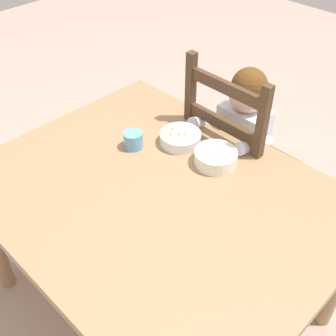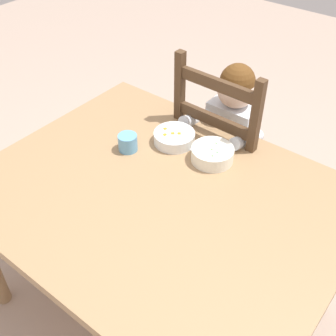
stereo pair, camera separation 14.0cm
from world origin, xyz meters
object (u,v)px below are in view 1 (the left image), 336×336
child_figure (239,136)px  drinking_cup (133,140)px  dining_table (157,208)px  bowl_of_carrots (180,138)px  dining_chair (236,163)px  spoon (188,147)px  bowl_of_peas (216,157)px

child_figure → drinking_cup: size_ratio=12.25×
dining_table → drinking_cup: drinking_cup is taller
bowl_of_carrots → child_figure: bearing=71.8°
dining_chair → drinking_cup: (-0.21, -0.45, 0.26)m
dining_table → spoon: size_ratio=9.85×
dining_table → spoon: (-0.10, 0.28, 0.09)m
dining_table → bowl_of_carrots: size_ratio=7.76×
bowl_of_peas → drinking_cup: size_ratio=2.16×
bowl_of_peas → bowl_of_carrots: size_ratio=0.98×
dining_table → child_figure: (-0.05, 0.57, 0.02)m
bowl_of_peas → drinking_cup: (-0.31, -0.16, 0.00)m
dining_table → child_figure: 0.58m
dining_chair → dining_table: bearing=-84.9°
dining_table → bowl_of_peas: bowl_of_peas is taller
dining_table → spoon: 0.31m
drinking_cup → dining_chair: bearing=64.7°
child_figure → drinking_cup: bearing=-115.6°
dining_table → child_figure: size_ratio=1.39×
bowl_of_peas → spoon: bearing=-179.1°
child_figure → bowl_of_peas: 0.32m
bowl_of_peas → bowl_of_carrots: 0.19m
bowl_of_peas → bowl_of_carrots: (-0.19, -0.00, -0.00)m
bowl_of_carrots → spoon: bearing=-2.7°
dining_chair → child_figure: 0.16m
drinking_cup → spoon: bearing=43.1°
dining_table → dining_chair: size_ratio=1.31×
child_figure → bowl_of_peas: child_figure is taller
bowl_of_carrots → spoon: bowl_of_carrots is taller
dining_chair → bowl_of_carrots: bearing=-107.9°
child_figure → dining_table: bearing=-85.0°
bowl_of_peas → bowl_of_carrots: bearing=-180.0°
child_figure → bowl_of_carrots: size_ratio=5.59×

